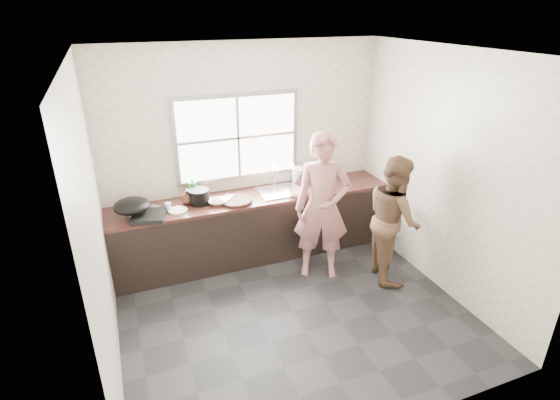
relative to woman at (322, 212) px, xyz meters
name	(u,v)px	position (x,y,z in m)	size (l,w,h in m)	color
floor	(293,312)	(-0.61, -0.59, -0.84)	(3.60, 3.20, 0.01)	#252527
ceiling	(297,52)	(-0.61, -0.59, 1.87)	(3.60, 3.20, 0.01)	silver
wall_back	(245,152)	(-0.61, 1.01, 0.51)	(3.60, 0.01, 2.70)	beige
wall_left	(95,231)	(-2.41, -0.59, 0.51)	(0.01, 3.20, 2.70)	beige
wall_right	(445,175)	(1.20, -0.59, 0.51)	(0.01, 3.20, 2.70)	beige
wall_front	(392,291)	(-0.61, -2.20, 0.51)	(3.60, 0.01, 2.70)	beige
cabinet	(255,227)	(-0.61, 0.70, -0.43)	(3.60, 0.62, 0.82)	black
countertop	(254,197)	(-0.61, 0.70, 0.00)	(3.60, 0.64, 0.04)	#3C1E18
sink	(280,191)	(-0.26, 0.70, 0.03)	(0.55, 0.45, 0.02)	silver
faucet	(274,176)	(-0.26, 0.90, 0.17)	(0.02, 0.02, 0.30)	silver
window_frame	(238,137)	(-0.71, 1.00, 0.71)	(1.60, 0.05, 1.10)	#9EA0A5
window_glazing	(238,138)	(-0.71, 0.97, 0.71)	(1.50, 0.01, 1.00)	white
woman	(322,212)	(0.00, 0.00, 0.00)	(0.61, 0.40, 1.68)	tan
person_side	(394,218)	(0.78, -0.34, -0.07)	(0.75, 0.58, 1.53)	brown
cutting_board	(236,201)	(-0.88, 0.59, 0.04)	(0.39, 0.39, 0.04)	black
cleaver	(226,197)	(-0.97, 0.68, 0.07)	(0.22, 0.11, 0.01)	silver
bowl_mince	(217,202)	(-1.10, 0.63, 0.05)	(0.22, 0.22, 0.06)	white
bowl_crabs	(298,194)	(-0.09, 0.49, 0.05)	(0.18, 0.18, 0.06)	white
bowl_held	(302,193)	(-0.04, 0.49, 0.05)	(0.21, 0.21, 0.07)	silver
black_pot	(199,197)	(-1.30, 0.72, 0.11)	(0.25, 0.25, 0.18)	black
plate_food	(178,210)	(-1.58, 0.60, 0.03)	(0.22, 0.22, 0.02)	white
bottle_green	(193,187)	(-1.33, 0.93, 0.16)	(0.11, 0.11, 0.28)	green
bottle_brown_tall	(187,197)	(-1.43, 0.78, 0.11)	(0.08, 0.08, 0.17)	#421B10
bottle_brown_short	(187,198)	(-1.43, 0.76, 0.11)	(0.13, 0.13, 0.17)	#3C1C0F
glass_jar	(168,207)	(-1.68, 0.65, 0.07)	(0.07, 0.07, 0.10)	silver
burner	(149,216)	(-1.92, 0.53, 0.05)	(0.36, 0.36, 0.05)	black
wok	(132,206)	(-2.08, 0.63, 0.16)	(0.41, 0.41, 0.16)	black
dish_rack	(305,172)	(0.20, 0.93, 0.16)	(0.36, 0.25, 0.27)	#BBBCC1
pot_lid_left	(141,217)	(-2.00, 0.59, 0.03)	(0.25, 0.25, 0.01)	#B8BBBF
pot_lid_right	(151,209)	(-1.87, 0.76, 0.03)	(0.22, 0.22, 0.01)	silver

